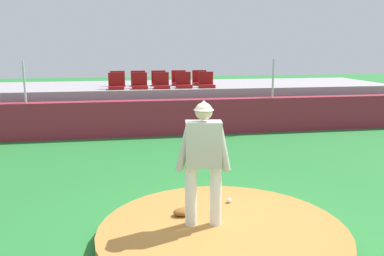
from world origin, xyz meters
TOP-DOWN VIEW (x-y plane):
  - ground_plane at (0.00, 0.00)m, footprint 60.00×60.00m
  - pitchers_mound at (0.00, 0.00)m, footprint 3.37×3.37m
  - pitcher at (-0.23, 0.17)m, footprint 0.75×0.31m
  - baseball at (0.32, 0.87)m, footprint 0.07×0.07m
  - fielding_glove at (-0.46, 0.51)m, footprint 0.32×0.23m
  - brick_barrier at (0.00, 6.87)m, footprint 16.98×0.40m
  - fence_post_left at (-3.90, 6.87)m, footprint 0.06×0.06m
  - fence_post_right at (3.28, 6.87)m, footprint 0.06×0.06m
  - bleacher_platform at (0.00, 9.20)m, footprint 15.89×3.62m
  - stadium_chair_0 at (-1.43, 7.89)m, footprint 0.48×0.44m
  - stadium_chair_1 at (-0.71, 7.92)m, footprint 0.48×0.44m
  - stadium_chair_2 at (-0.02, 7.89)m, footprint 0.48×0.44m
  - stadium_chair_3 at (0.69, 7.94)m, footprint 0.48×0.44m
  - stadium_chair_4 at (1.43, 7.91)m, footprint 0.48×0.44m
  - stadium_chair_5 at (-1.39, 8.81)m, footprint 0.48×0.44m
  - stadium_chair_6 at (-0.71, 8.84)m, footprint 0.48×0.44m
  - stadium_chair_7 at (-0.02, 8.83)m, footprint 0.48×0.44m
  - stadium_chair_8 at (0.67, 8.83)m, footprint 0.48×0.44m
  - stadium_chair_9 at (1.39, 8.81)m, footprint 0.48×0.44m

SIDE VIEW (x-z plane):
  - ground_plane at x=0.00m, z-range 0.00..0.00m
  - pitchers_mound at x=0.00m, z-range 0.00..0.19m
  - baseball at x=0.32m, z-range 0.19..0.27m
  - fielding_glove at x=-0.46m, z-range 0.19..0.30m
  - brick_barrier at x=0.00m, z-range 0.00..1.05m
  - bleacher_platform at x=0.00m, z-range 0.00..1.28m
  - pitcher at x=-0.23m, z-range 0.33..2.05m
  - stadium_chair_0 at x=-1.43m, z-range 1.19..1.69m
  - stadium_chair_1 at x=-0.71m, z-range 1.19..1.69m
  - stadium_chair_2 at x=-0.02m, z-range 1.19..1.69m
  - stadium_chair_3 at x=0.69m, z-range 1.19..1.69m
  - stadium_chair_4 at x=1.43m, z-range 1.19..1.69m
  - stadium_chair_5 at x=-1.39m, z-range 1.19..1.69m
  - stadium_chair_6 at x=-0.71m, z-range 1.19..1.69m
  - stadium_chair_7 at x=-0.02m, z-range 1.19..1.69m
  - stadium_chair_8 at x=0.67m, z-range 1.19..1.69m
  - stadium_chair_9 at x=1.39m, z-range 1.19..1.69m
  - fence_post_left at x=-3.90m, z-range 1.05..2.21m
  - fence_post_right at x=3.28m, z-range 1.05..2.21m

